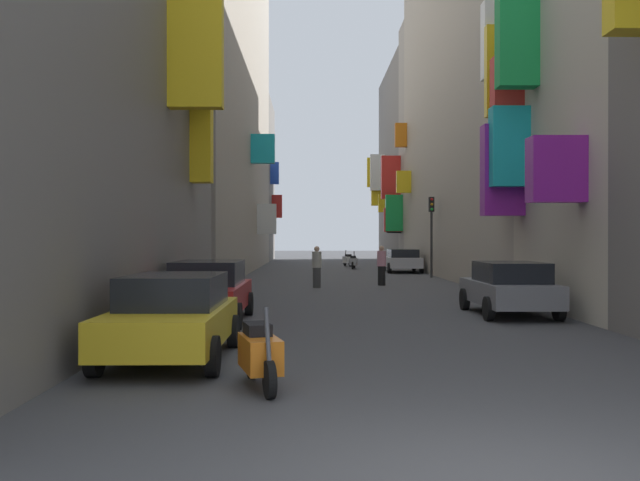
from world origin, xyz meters
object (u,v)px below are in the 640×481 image
at_px(parked_car_red, 208,290).
at_px(scooter_white, 348,260).
at_px(parked_car_yellow, 173,315).
at_px(parked_car_silver, 402,260).
at_px(parked_car_grey, 509,287).
at_px(traffic_light_near_corner, 431,223).
at_px(scooter_silver, 353,262).
at_px(pedestrian_crossing, 317,267).
at_px(scooter_orange, 260,353).
at_px(pedestrian_near_left, 382,266).

bearing_deg(parked_car_red, scooter_white, 80.93).
bearing_deg(parked_car_yellow, parked_car_silver, 75.04).
height_order(parked_car_silver, parked_car_yellow, parked_car_yellow).
bearing_deg(scooter_white, parked_car_grey, -85.17).
xyz_separation_m(parked_car_grey, traffic_light_near_corner, (0.93, 16.68, 2.05)).
relative_size(scooter_silver, scooter_white, 1.14).
distance_m(parked_car_grey, scooter_silver, 26.70).
bearing_deg(pedestrian_crossing, scooter_silver, 81.44).
bearing_deg(pedestrian_crossing, scooter_white, 83.52).
bearing_deg(scooter_white, scooter_silver, -87.47).
bearing_deg(parked_car_red, parked_car_grey, 9.37).
bearing_deg(traffic_light_near_corner, parked_car_silver, 97.76).
relative_size(parked_car_grey, scooter_white, 2.25).
bearing_deg(scooter_silver, parked_car_red, -100.66).
bearing_deg(scooter_silver, parked_car_silver, -59.76).
bearing_deg(pedestrian_crossing, scooter_orange, -92.89).
distance_m(parked_car_yellow, scooter_white, 37.20).
bearing_deg(pedestrian_crossing, pedestrian_near_left, 25.46).
xyz_separation_m(parked_car_grey, pedestrian_crossing, (-4.93, 9.81, 0.10)).
xyz_separation_m(parked_car_yellow, pedestrian_crossing, (2.51, 16.19, 0.10)).
relative_size(scooter_orange, scooter_white, 1.01).
bearing_deg(parked_car_yellow, parked_car_grey, 40.61).
height_order(scooter_white, pedestrian_crossing, pedestrian_crossing).
bearing_deg(scooter_silver, scooter_white, 92.53).
bearing_deg(parked_car_silver, parked_car_yellow, -104.96).
height_order(parked_car_silver, pedestrian_crossing, pedestrian_crossing).
bearing_deg(scooter_orange, parked_car_silver, 78.86).
relative_size(scooter_silver, scooter_orange, 1.13).
xyz_separation_m(parked_car_silver, pedestrian_near_left, (-2.35, -11.03, 0.12)).
distance_m(parked_car_silver, scooter_silver, 5.14).
xyz_separation_m(scooter_orange, pedestrian_crossing, (0.92, 18.29, 0.37)).
distance_m(scooter_white, pedestrian_crossing, 20.83).
height_order(parked_car_silver, scooter_silver, parked_car_silver).
xyz_separation_m(scooter_silver, pedestrian_crossing, (-2.52, -16.78, 0.37)).
xyz_separation_m(scooter_silver, scooter_white, (-0.17, 3.91, -0.00)).
bearing_deg(pedestrian_near_left, parked_car_silver, 77.95).
relative_size(parked_car_red, scooter_orange, 2.46).
height_order(parked_car_silver, parked_car_grey, parked_car_grey).
bearing_deg(traffic_light_near_corner, pedestrian_near_left, -119.13).
bearing_deg(traffic_light_near_corner, pedestrian_crossing, -130.43).
xyz_separation_m(parked_car_silver, parked_car_yellow, (-7.63, -28.53, 0.02)).
height_order(parked_car_red, pedestrian_crossing, pedestrian_crossing).
relative_size(parked_car_silver, scooter_white, 2.49).
distance_m(parked_car_grey, pedestrian_crossing, 10.98).
relative_size(parked_car_yellow, pedestrian_near_left, 2.40).
relative_size(parked_car_red, parked_car_silver, 1.00).
bearing_deg(parked_car_silver, scooter_orange, -101.14).
bearing_deg(traffic_light_near_corner, parked_car_yellow, -109.95).
height_order(parked_car_grey, pedestrian_near_left, pedestrian_near_left).
bearing_deg(parked_car_silver, pedestrian_near_left, -102.05).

